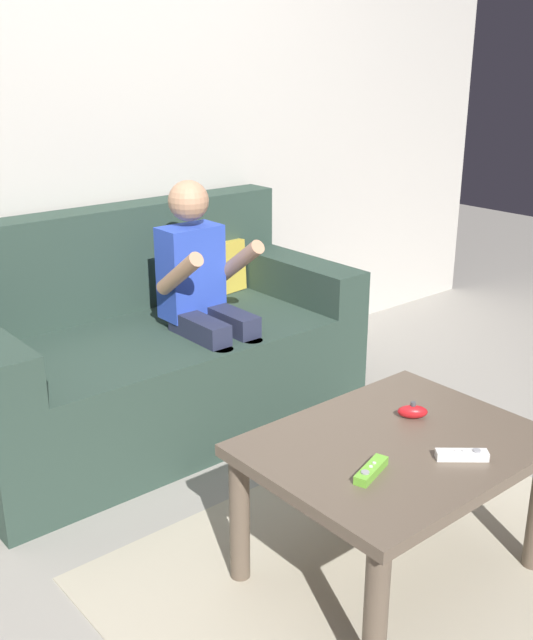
# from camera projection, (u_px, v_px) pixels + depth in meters

# --- Properties ---
(ground_plane) EXTENTS (10.02, 10.02, 0.00)m
(ground_plane) POSITION_uv_depth(u_px,v_px,m) (383.00, 566.00, 2.28)
(ground_plane) COLOR #9E998E
(wall_back) EXTENTS (5.01, 0.05, 2.50)m
(wall_back) POSITION_uv_depth(u_px,v_px,m) (94.00, 112.00, 3.06)
(wall_back) COLOR beige
(wall_back) RESTS_ON ground
(couch) EXTENTS (1.63, 0.80, 0.88)m
(couch) POSITION_uv_depth(u_px,v_px,m) (151.00, 354.00, 3.07)
(couch) COLOR #2D4238
(couch) RESTS_ON ground
(person_seated_on_couch) EXTENTS (0.34, 0.42, 1.02)m
(person_seated_on_couch) POSITION_uv_depth(u_px,v_px,m) (205.00, 295.00, 2.94)
(person_seated_on_couch) COLOR #282D47
(person_seated_on_couch) RESTS_ON ground
(coffee_table) EXTENTS (0.81, 0.63, 0.44)m
(coffee_table) POSITION_uv_depth(u_px,v_px,m) (394.00, 464.00, 2.14)
(coffee_table) COLOR brown
(coffee_table) RESTS_ON ground
(area_rug) EXTENTS (1.60, 1.22, 0.01)m
(area_rug) POSITION_uv_depth(u_px,v_px,m) (387.00, 570.00, 2.26)
(area_rug) COLOR #BCB299
(area_rug) RESTS_ON ground
(game_remote_white_near_edge) EXTENTS (0.13, 0.12, 0.03)m
(game_remote_white_near_edge) POSITION_uv_depth(u_px,v_px,m) (462.00, 455.00, 2.02)
(game_remote_white_near_edge) COLOR white
(game_remote_white_near_edge) RESTS_ON coffee_table
(nunchuk_red) EXTENTS (0.10, 0.09, 0.05)m
(nunchuk_red) POSITION_uv_depth(u_px,v_px,m) (413.00, 412.00, 2.24)
(nunchuk_red) COLOR red
(nunchuk_red) RESTS_ON coffee_table
(game_remote_lime_far_corner) EXTENTS (0.14, 0.08, 0.03)m
(game_remote_lime_far_corner) POSITION_uv_depth(u_px,v_px,m) (371.00, 470.00, 1.94)
(game_remote_lime_far_corner) COLOR #72C638
(game_remote_lime_far_corner) RESTS_ON coffee_table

